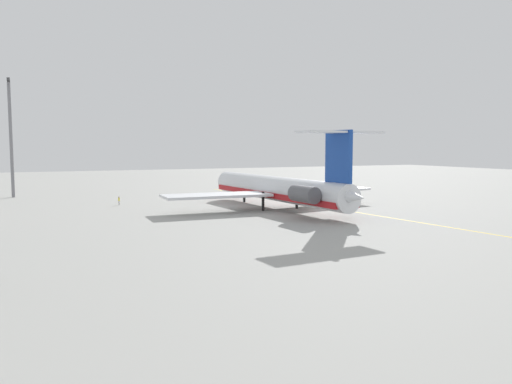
{
  "coord_description": "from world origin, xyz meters",
  "views": [
    {
      "loc": [
        -76.55,
        50.35,
        11.15
      ],
      "look_at": [
        3.51,
        13.59,
        3.18
      ],
      "focal_mm": 35.37,
      "sensor_mm": 36.0,
      "label": 1
    }
  ],
  "objects_px": {
    "ground_crew_near_nose": "(312,188)",
    "safety_cone_nose": "(304,192)",
    "light_mast": "(11,133)",
    "main_jetliner": "(280,189)",
    "ground_crew_near_tail": "(119,200)"
  },
  "relations": [
    {
      "from": "ground_crew_near_tail",
      "to": "light_mast",
      "type": "bearing_deg",
      "value": 136.95
    },
    {
      "from": "ground_crew_near_tail",
      "to": "light_mast",
      "type": "xyz_separation_m",
      "value": [
        25.08,
        18.63,
        13.08
      ]
    },
    {
      "from": "ground_crew_near_nose",
      "to": "safety_cone_nose",
      "type": "height_order",
      "value": "ground_crew_near_nose"
    },
    {
      "from": "safety_cone_nose",
      "to": "main_jetliner",
      "type": "bearing_deg",
      "value": 142.1
    },
    {
      "from": "main_jetliner",
      "to": "light_mast",
      "type": "relative_size",
      "value": 1.8
    },
    {
      "from": "main_jetliner",
      "to": "light_mast",
      "type": "bearing_deg",
      "value": 40.57
    },
    {
      "from": "ground_crew_near_nose",
      "to": "safety_cone_nose",
      "type": "relative_size",
      "value": 3.23
    },
    {
      "from": "ground_crew_near_nose",
      "to": "safety_cone_nose",
      "type": "distance_m",
      "value": 2.81
    },
    {
      "from": "main_jetliner",
      "to": "ground_crew_near_tail",
      "type": "relative_size",
      "value": 28.43
    },
    {
      "from": "safety_cone_nose",
      "to": "light_mast",
      "type": "relative_size",
      "value": 0.02
    },
    {
      "from": "safety_cone_nose",
      "to": "ground_crew_near_nose",
      "type": "bearing_deg",
      "value": -73.46
    },
    {
      "from": "main_jetliner",
      "to": "safety_cone_nose",
      "type": "xyz_separation_m",
      "value": [
        24.9,
        -19.39,
        -3.42
      ]
    },
    {
      "from": "main_jetliner",
      "to": "ground_crew_near_tail",
      "type": "height_order",
      "value": "main_jetliner"
    },
    {
      "from": "light_mast",
      "to": "ground_crew_near_tail",
      "type": "bearing_deg",
      "value": -143.4
    },
    {
      "from": "ground_crew_near_nose",
      "to": "ground_crew_near_tail",
      "type": "height_order",
      "value": "ground_crew_near_nose"
    }
  ]
}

